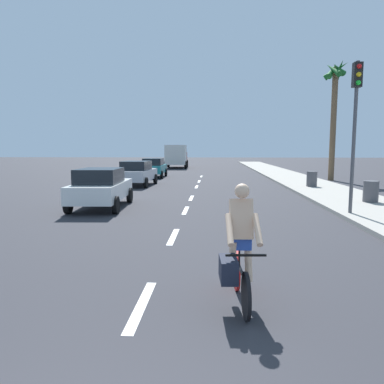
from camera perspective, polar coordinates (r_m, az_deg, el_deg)
ground_plane at (r=21.60m, az=0.65°, el=0.65°), size 160.00×160.00×0.00m
sidewalk_strip at (r=24.33m, az=18.00°, el=1.17°), size 3.60×80.00×0.14m
lane_stripe_1 at (r=5.69m, az=-8.02°, el=-17.29°), size 0.16×1.80×0.01m
lane_stripe_2 at (r=9.67m, az=-2.97°, el=-7.05°), size 0.16×1.80×0.01m
lane_stripe_3 at (r=13.71m, az=-1.02°, el=-2.92°), size 0.16×1.80×0.01m
lane_stripe_4 at (r=17.12m, az=-0.11°, el=-0.96°), size 0.16×1.80×0.01m
lane_stripe_5 at (r=22.28m, az=0.73°, el=0.84°), size 0.16×1.80×0.01m
lane_stripe_6 at (r=26.01m, az=1.13°, el=1.70°), size 0.16×1.80×0.01m
lane_stripe_7 at (r=30.70m, az=1.50°, el=2.48°), size 0.16×1.80×0.01m
cyclist at (r=5.44m, az=7.35°, el=-9.15°), size 0.65×1.71×1.82m
parked_car_white at (r=14.65m, az=-14.21°, el=0.79°), size 2.08×4.18×1.57m
parked_car_silver at (r=23.20m, az=-8.70°, el=3.07°), size 2.08×4.25×1.57m
parked_car_teal at (r=29.90m, az=-6.10°, el=3.93°), size 1.89×4.01×1.57m
delivery_truck at (r=44.63m, az=-2.48°, el=5.76°), size 2.84×6.32×2.80m
palm_tree_far at (r=28.99m, az=21.66°, el=14.03°), size 1.82×1.83×8.81m
traffic_signal at (r=13.43m, az=24.48°, el=11.71°), size 0.28×0.33×5.20m
trash_bin_near at (r=16.65m, az=26.47°, el=0.08°), size 0.60×0.60×0.87m
trash_bin_far at (r=22.29m, az=18.45°, el=1.99°), size 0.60×0.60×0.88m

